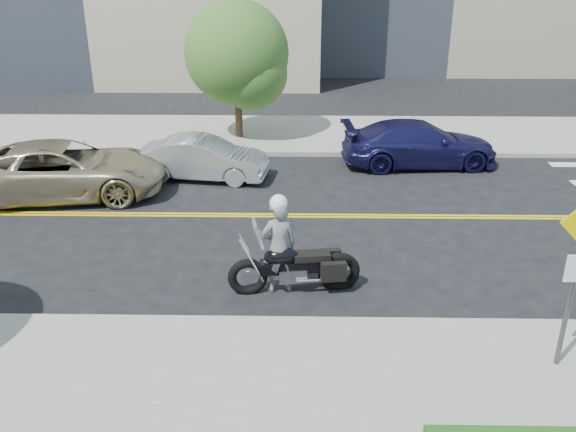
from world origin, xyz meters
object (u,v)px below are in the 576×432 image
(parked_car_silver, at_px, (203,158))
(motorcyclist, at_px, (279,244))
(suv, at_px, (64,170))
(motorcycle, at_px, (295,256))
(parked_car_blue, at_px, (419,144))

(parked_car_silver, bearing_deg, motorcyclist, -151.73)
(suv, bearing_deg, motorcycle, -136.48)
(parked_car_silver, height_order, parked_car_blue, parked_car_blue)
(motorcyclist, distance_m, parked_car_blue, 9.04)
(motorcyclist, distance_m, parked_car_silver, 7.06)
(suv, bearing_deg, motorcyclist, -137.95)
(motorcyclist, height_order, parked_car_blue, motorcyclist)
(suv, height_order, parked_car_silver, suv)
(motorcyclist, bearing_deg, motorcycle, 164.54)
(motorcycle, height_order, suv, motorcycle)
(motorcyclist, relative_size, parked_car_silver, 0.54)
(motorcycle, xyz_separation_m, parked_car_silver, (-2.79, 6.59, -0.15))
(motorcyclist, xyz_separation_m, suv, (-6.11, 5.11, -0.27))
(motorcycle, relative_size, parked_car_blue, 0.52)
(motorcyclist, bearing_deg, parked_car_blue, -134.79)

